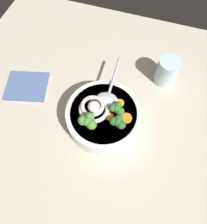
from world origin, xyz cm
name	(u,v)px	position (x,y,z in cm)	size (l,w,h in cm)	color
table_slab	(93,124)	(0.00, 0.00, 1.48)	(99.01, 99.01, 2.95)	#BCB29E
soup_bowl	(104,117)	(-3.12, -0.98, 6.54)	(20.73, 20.73, 6.95)	white
noodle_pile	(94,108)	(-0.37, -0.85, 11.04)	(9.11, 8.93, 3.66)	silver
soup_spoon	(108,95)	(-2.91, -5.99, 10.70)	(6.18, 17.33, 1.60)	#B7B7BC
broccoli_floret_center	(88,121)	(-0.53, 3.77, 12.42)	(5.08, 4.37, 4.02)	#7A9E60
broccoli_floret_beside_chili	(118,122)	(-7.75, 1.52, 12.05)	(4.33, 3.73, 3.43)	#7A9E60
broccoli_floret_beside_noodles	(117,108)	(-6.50, -2.07, 12.00)	(4.23, 3.64, 3.35)	#7A9E60
carrot_slice_extra_b	(110,118)	(-5.23, 0.20, 10.17)	(2.20, 2.20, 0.54)	orange
carrot_slice_near_spoon	(120,103)	(-6.57, -4.86, 10.13)	(2.33, 2.33, 0.46)	orange
carrot_slice_right	(126,118)	(-9.46, -0.96, 10.19)	(2.96, 2.96, 0.58)	orange
carrot_slice_far	(88,117)	(0.43, 1.84, 10.17)	(2.22, 2.22, 0.55)	orange
drinking_glass	(167,71)	(-17.31, -21.81, 7.45)	(6.87, 6.87, 9.00)	silver
folded_napkin	(27,86)	(24.60, -5.36, 3.35)	(13.13, 11.06, 0.80)	#4C6693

